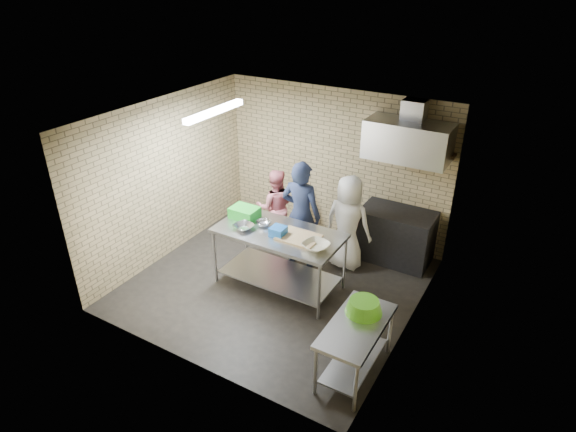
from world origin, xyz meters
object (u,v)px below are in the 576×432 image
(blue_tub, at_px, (278,231))
(woman_white, at_px, (348,223))
(side_counter, at_px, (355,348))
(green_basin, at_px, (364,306))
(prep_table, at_px, (279,259))
(bottle_green, at_px, (440,148))
(stove, at_px, (396,236))
(green_crate, at_px, (245,213))
(woman_pink, at_px, (275,207))
(man_navy, at_px, (301,215))

(blue_tub, xyz_separation_m, woman_white, (0.61, 1.15, -0.23))
(woman_white, bearing_deg, side_counter, 118.20)
(green_basin, bearing_deg, prep_table, 153.59)
(bottle_green, bearing_deg, blue_tub, -130.53)
(stove, xyz_separation_m, green_basin, (0.43, -2.50, 0.38))
(green_crate, distance_m, green_basin, 2.62)
(blue_tub, distance_m, bottle_green, 2.79)
(green_crate, relative_size, woman_pink, 0.31)
(blue_tub, bearing_deg, bottle_green, 49.47)
(stove, bearing_deg, blue_tub, -125.55)
(green_basin, bearing_deg, man_navy, 138.09)
(blue_tub, xyz_separation_m, bottle_green, (1.70, 1.98, 0.99))
(prep_table, xyz_separation_m, green_crate, (-0.70, 0.12, 0.57))
(green_crate, distance_m, blue_tub, 0.78)
(side_counter, distance_m, woman_white, 2.45)
(blue_tub, relative_size, man_navy, 0.12)
(green_basin, relative_size, woman_pink, 0.33)
(stove, relative_size, green_crate, 2.81)
(blue_tub, relative_size, bottle_green, 1.42)
(side_counter, distance_m, bottle_green, 3.41)
(green_crate, distance_m, woman_white, 1.67)
(prep_table, distance_m, stove, 2.09)
(side_counter, height_order, man_navy, man_navy)
(green_basin, xyz_separation_m, woman_pink, (-2.48, 1.97, -0.14))
(prep_table, bearing_deg, bottle_green, 47.17)
(man_navy, distance_m, woman_pink, 0.88)
(green_basin, bearing_deg, woman_white, 119.15)
(side_counter, bearing_deg, green_basin, 94.57)
(green_crate, xyz_separation_m, blue_tub, (0.75, -0.22, -0.02))
(green_basin, bearing_deg, woman_pink, 141.49)
(bottle_green, bearing_deg, man_navy, -146.03)
(prep_table, height_order, woman_pink, woman_pink)
(prep_table, relative_size, bottle_green, 12.80)
(green_basin, bearing_deg, bottle_green, 89.58)
(blue_tub, bearing_deg, side_counter, -30.70)
(green_crate, bearing_deg, prep_table, -9.73)
(man_navy, distance_m, woman_white, 0.77)
(stove, relative_size, woman_pink, 0.86)
(prep_table, xyz_separation_m, woman_white, (0.66, 1.05, 0.32))
(green_crate, height_order, bottle_green, bottle_green)
(prep_table, height_order, green_basin, prep_table)
(prep_table, xyz_separation_m, woman_pink, (-0.75, 1.12, 0.22))
(green_crate, relative_size, green_basin, 0.93)
(man_navy, bearing_deg, woman_white, -156.15)
(blue_tub, bearing_deg, green_basin, -24.31)
(green_crate, height_order, blue_tub, green_crate)
(stove, distance_m, woman_pink, 2.13)
(bottle_green, bearing_deg, woman_pink, -162.93)
(bottle_green, distance_m, man_navy, 2.38)
(side_counter, xyz_separation_m, green_crate, (-2.45, 1.23, 0.67))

